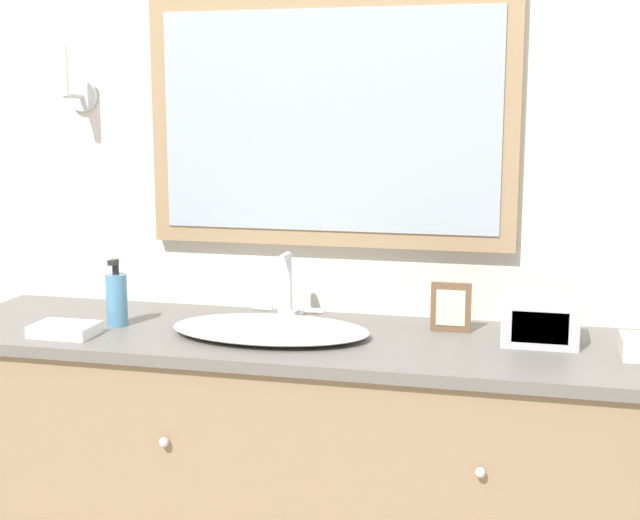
{
  "coord_description": "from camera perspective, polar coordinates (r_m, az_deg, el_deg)",
  "views": [
    {
      "loc": [
        0.48,
        -1.89,
        1.48
      ],
      "look_at": [
        -0.05,
        0.28,
        1.09
      ],
      "focal_mm": 50.0,
      "sensor_mm": 36.0,
      "label": 1
    }
  ],
  "objects": [
    {
      "name": "appliance_box",
      "position": [
        2.3,
        13.91,
        -3.8
      ],
      "size": [
        0.19,
        0.15,
        0.11
      ],
      "color": "#BCBCC1",
      "rests_on": "vanity_counter"
    },
    {
      "name": "soap_bottle",
      "position": [
        2.47,
        -12.88,
        -2.42
      ],
      "size": [
        0.06,
        0.06,
        0.18
      ],
      "color": "teal",
      "rests_on": "vanity_counter"
    },
    {
      "name": "hand_towel_near_sink",
      "position": [
        2.41,
        -16.0,
        -4.3
      ],
      "size": [
        0.16,
        0.12,
        0.03
      ],
      "color": "white",
      "rests_on": "vanity_counter"
    },
    {
      "name": "picture_frame",
      "position": [
        2.37,
        8.37,
        -3.02
      ],
      "size": [
        0.11,
        0.01,
        0.13
      ],
      "color": "brown",
      "rests_on": "vanity_counter"
    },
    {
      "name": "sink_basin",
      "position": [
        2.32,
        -3.16,
        -4.35
      ],
      "size": [
        0.52,
        0.36,
        0.19
      ],
      "color": "silver",
      "rests_on": "vanity_counter"
    },
    {
      "name": "wall_back",
      "position": [
        2.53,
        2.77,
        5.37
      ],
      "size": [
        8.0,
        0.18,
        2.55
      ],
      "color": "silver",
      "rests_on": "ground_plane"
    },
    {
      "name": "vanity_counter",
      "position": [
        2.45,
        1.27,
        -14.99
      ],
      "size": [
        2.17,
        0.55,
        0.89
      ],
      "color": "#937556",
      "rests_on": "ground_plane"
    }
  ]
}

